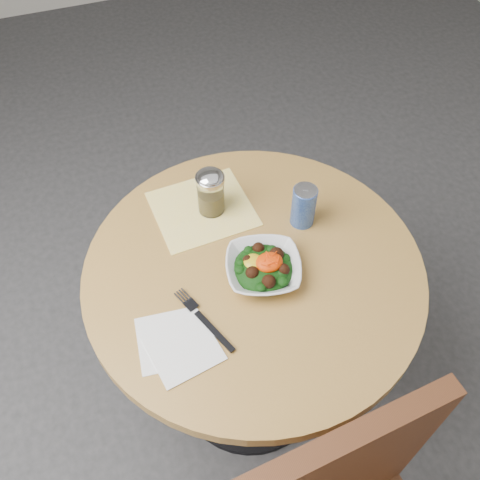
% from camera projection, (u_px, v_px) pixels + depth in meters
% --- Properties ---
extents(ground, '(6.00, 6.00, 0.00)m').
position_uv_depth(ground, '(250.00, 384.00, 1.99)').
color(ground, '#2E2E31').
rests_on(ground, ground).
extents(table, '(0.90, 0.90, 0.75)m').
position_uv_depth(table, '(253.00, 306.00, 1.56)').
color(table, black).
rests_on(table, ground).
extents(cloth_napkin, '(0.28, 0.26, 0.00)m').
position_uv_depth(cloth_napkin, '(202.00, 209.00, 1.53)').
color(cloth_napkin, yellow).
rests_on(cloth_napkin, table).
extents(paper_napkins, '(0.20, 0.21, 0.00)m').
position_uv_depth(paper_napkins, '(177.00, 344.00, 1.26)').
color(paper_napkins, white).
rests_on(paper_napkins, table).
extents(salad_bowl, '(0.24, 0.24, 0.07)m').
position_uv_depth(salad_bowl, '(263.00, 268.00, 1.37)').
color(salad_bowl, silver).
rests_on(salad_bowl, table).
extents(fork, '(0.10, 0.21, 0.00)m').
position_uv_depth(fork, '(202.00, 318.00, 1.30)').
color(fork, black).
rests_on(fork, table).
extents(spice_shaker, '(0.08, 0.08, 0.14)m').
position_uv_depth(spice_shaker, '(211.00, 192.00, 1.47)').
color(spice_shaker, silver).
rests_on(spice_shaker, table).
extents(beverage_can, '(0.07, 0.07, 0.13)m').
position_uv_depth(beverage_can, '(304.00, 206.00, 1.45)').
color(beverage_can, navy).
rests_on(beverage_can, table).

